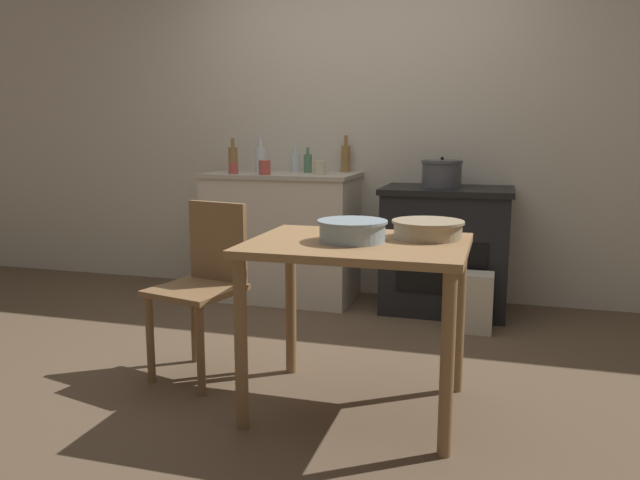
# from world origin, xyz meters

# --- Properties ---
(ground_plane) EXTENTS (14.00, 14.00, 0.00)m
(ground_plane) POSITION_xyz_m (0.00, 0.00, 0.00)
(ground_plane) COLOR brown
(wall_back) EXTENTS (8.00, 0.07, 2.55)m
(wall_back) POSITION_xyz_m (0.00, 1.58, 1.27)
(wall_back) COLOR beige
(wall_back) RESTS_ON ground_plane
(counter_cabinet) EXTENTS (1.11, 0.62, 0.95)m
(counter_cabinet) POSITION_xyz_m (-0.55, 1.25, 0.48)
(counter_cabinet) COLOR beige
(counter_cabinet) RESTS_ON ground_plane
(stove) EXTENTS (0.89, 0.62, 0.87)m
(stove) POSITION_xyz_m (0.67, 1.26, 0.44)
(stove) COLOR black
(stove) RESTS_ON ground_plane
(work_table) EXTENTS (0.96, 0.75, 0.78)m
(work_table) POSITION_xyz_m (0.43, -0.48, 0.66)
(work_table) COLOR #997047
(work_table) RESTS_ON ground_plane
(chair) EXTENTS (0.48, 0.48, 0.90)m
(chair) POSITION_xyz_m (-0.42, -0.29, 0.49)
(chair) COLOR olive
(chair) RESTS_ON ground_plane
(flour_sack) EXTENTS (0.27, 0.19, 0.38)m
(flour_sack) POSITION_xyz_m (0.87, 0.82, 0.19)
(flour_sack) COLOR beige
(flour_sack) RESTS_ON ground_plane
(stock_pot) EXTENTS (0.28, 0.28, 0.21)m
(stock_pot) POSITION_xyz_m (0.62, 1.26, 0.97)
(stock_pot) COLOR #4C4C51
(stock_pot) RESTS_ON stove
(mixing_bowl_large) EXTENTS (0.31, 0.31, 0.09)m
(mixing_bowl_large) POSITION_xyz_m (0.40, -0.49, 0.83)
(mixing_bowl_large) COLOR #93A8B2
(mixing_bowl_large) RESTS_ON work_table
(mixing_bowl_small) EXTENTS (0.33, 0.33, 0.08)m
(mixing_bowl_small) POSITION_xyz_m (0.71, -0.31, 0.83)
(mixing_bowl_small) COLOR tan
(mixing_bowl_small) RESTS_ON work_table
(bottle_far_left) EXTENTS (0.08, 0.08, 0.26)m
(bottle_far_left) POSITION_xyz_m (-0.72, 1.27, 1.05)
(bottle_far_left) COLOR silver
(bottle_far_left) RESTS_ON counter_cabinet
(bottle_left) EXTENTS (0.06, 0.06, 0.19)m
(bottle_left) POSITION_xyz_m (-0.37, 1.34, 1.02)
(bottle_left) COLOR #517F5B
(bottle_left) RESTS_ON counter_cabinet
(bottle_mid_left) EXTENTS (0.07, 0.07, 0.27)m
(bottle_mid_left) POSITION_xyz_m (-0.12, 1.48, 1.06)
(bottle_mid_left) COLOR olive
(bottle_mid_left) RESTS_ON counter_cabinet
(bottle_center_left) EXTENTS (0.07, 0.07, 0.19)m
(bottle_center_left) POSITION_xyz_m (-0.49, 1.42, 1.02)
(bottle_center_left) COLOR silver
(bottle_center_left) RESTS_ON counter_cabinet
(bottle_center) EXTENTS (0.07, 0.07, 0.25)m
(bottle_center) POSITION_xyz_m (-0.97, 1.33, 1.05)
(bottle_center) COLOR olive
(bottle_center) RESTS_ON counter_cabinet
(cup_center_right) EXTENTS (0.09, 0.09, 0.10)m
(cup_center_right) POSITION_xyz_m (-0.23, 1.17, 1.00)
(cup_center_right) COLOR beige
(cup_center_right) RESTS_ON counter_cabinet
(cup_mid_right) EXTENTS (0.07, 0.07, 0.08)m
(cup_mid_right) POSITION_xyz_m (-0.85, 1.06, 0.99)
(cup_mid_right) COLOR #B74C42
(cup_mid_right) RESTS_ON counter_cabinet
(cup_right) EXTENTS (0.08, 0.08, 0.10)m
(cup_right) POSITION_xyz_m (-0.60, 1.04, 1.00)
(cup_right) COLOR #B74C42
(cup_right) RESTS_ON counter_cabinet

